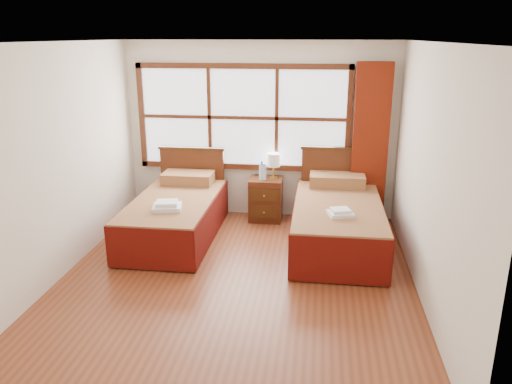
# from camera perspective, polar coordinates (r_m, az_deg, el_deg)

# --- Properties ---
(floor) EXTENTS (4.50, 4.50, 0.00)m
(floor) POSITION_cam_1_polar(r_m,az_deg,el_deg) (5.77, -2.30, -10.03)
(floor) COLOR brown
(floor) RESTS_ON ground
(ceiling) EXTENTS (4.50, 4.50, 0.00)m
(ceiling) POSITION_cam_1_polar(r_m,az_deg,el_deg) (5.11, -2.67, 16.77)
(ceiling) COLOR white
(ceiling) RESTS_ON wall_back
(wall_back) EXTENTS (4.00, 0.00, 4.00)m
(wall_back) POSITION_cam_1_polar(r_m,az_deg,el_deg) (7.47, 0.47, 6.99)
(wall_back) COLOR silver
(wall_back) RESTS_ON floor
(wall_left) EXTENTS (0.00, 4.50, 4.50)m
(wall_left) POSITION_cam_1_polar(r_m,az_deg,el_deg) (5.96, -21.81, 3.01)
(wall_left) COLOR silver
(wall_left) RESTS_ON floor
(wall_right) EXTENTS (0.00, 4.50, 4.50)m
(wall_right) POSITION_cam_1_polar(r_m,az_deg,el_deg) (5.34, 19.22, 1.70)
(wall_right) COLOR silver
(wall_right) RESTS_ON floor
(window) EXTENTS (3.16, 0.06, 1.56)m
(window) POSITION_cam_1_polar(r_m,az_deg,el_deg) (7.43, -1.50, 8.49)
(window) COLOR white
(window) RESTS_ON wall_back
(curtain) EXTENTS (0.50, 0.16, 2.30)m
(curtain) POSITION_cam_1_polar(r_m,az_deg,el_deg) (7.34, 12.89, 5.32)
(curtain) COLOR maroon
(curtain) RESTS_ON wall_back
(bed_left) EXTENTS (1.08, 2.10, 1.05)m
(bed_left) POSITION_cam_1_polar(r_m,az_deg,el_deg) (6.93, -9.11, -2.49)
(bed_left) COLOR #3E220C
(bed_left) RESTS_ON floor
(bed_right) EXTENTS (1.14, 2.21, 1.11)m
(bed_right) POSITION_cam_1_polar(r_m,az_deg,el_deg) (6.66, 9.27, -3.17)
(bed_right) COLOR #3E220C
(bed_right) RESTS_ON floor
(nightstand) EXTENTS (0.48, 0.47, 0.64)m
(nightstand) POSITION_cam_1_polar(r_m,az_deg,el_deg) (7.45, 1.13, -0.83)
(nightstand) COLOR #4C2210
(nightstand) RESTS_ON floor
(towels_left) EXTENTS (0.41, 0.38, 0.10)m
(towels_left) POSITION_cam_1_polar(r_m,az_deg,el_deg) (6.39, -10.13, -1.57)
(towels_left) COLOR white
(towels_left) RESTS_ON bed_left
(towels_right) EXTENTS (0.35, 0.32, 0.09)m
(towels_right) POSITION_cam_1_polar(r_m,az_deg,el_deg) (6.06, 9.62, -2.33)
(towels_right) COLOR white
(towels_right) RESTS_ON bed_right
(lamp) EXTENTS (0.19, 0.19, 0.38)m
(lamp) POSITION_cam_1_polar(r_m,az_deg,el_deg) (7.31, 2.02, 3.59)
(lamp) COLOR gold
(lamp) RESTS_ON nightstand
(bottle_near) EXTENTS (0.07, 0.07, 0.28)m
(bottle_near) POSITION_cam_1_polar(r_m,az_deg,el_deg) (7.27, 0.64, 2.38)
(bottle_near) COLOR #C0E4F6
(bottle_near) RESTS_ON nightstand
(bottle_far) EXTENTS (0.06, 0.06, 0.24)m
(bottle_far) POSITION_cam_1_polar(r_m,az_deg,el_deg) (7.27, 0.93, 2.23)
(bottle_far) COLOR #C0E4F6
(bottle_far) RESTS_ON nightstand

